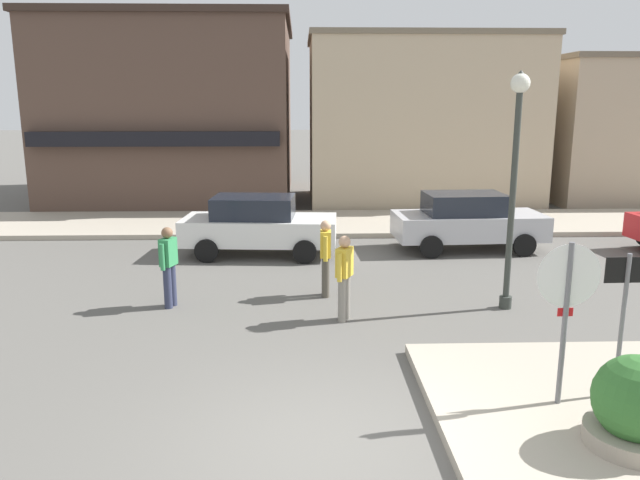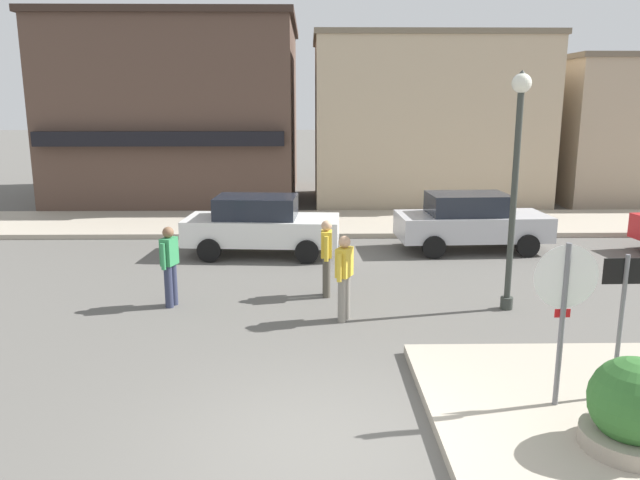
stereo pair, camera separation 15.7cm
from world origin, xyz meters
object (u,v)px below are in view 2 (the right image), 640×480
Objects in this scene: one_way_sign at (622,312)px; lamp_post at (517,158)px; pedestrian_crossing_far at (327,256)px; pedestrian_crossing_near at (344,275)px; pedestrian_kerb_side at (170,264)px; parked_car_nearest at (261,224)px; parked_car_second at (471,221)px; stop_sign at (564,304)px; planter at (632,414)px.

one_way_sign is 4.33m from lamp_post.
lamp_post is 2.82× the size of pedestrian_crossing_far.
pedestrian_crossing_near is at bearing -79.18° from pedestrian_crossing_far.
parked_car_nearest is at bearing 70.79° from pedestrian_kerb_side.
pedestrian_crossing_far is (-4.02, -4.01, 0.06)m from parked_car_second.
parked_car_second is at bearing 55.82° from pedestrian_crossing_near.
parked_car_nearest is at bearing 138.79° from lamp_post.
one_way_sign reaches higher than parked_car_second.
pedestrian_kerb_side is at bearing 142.84° from stop_sign.
lamp_post reaches higher than planter.
parked_car_nearest is 5.45m from pedestrian_crossing_near.
pedestrian_crossing_near is (-3.73, -5.50, 0.06)m from parked_car_second.
one_way_sign reaches higher than parked_car_nearest.
stop_sign is 1.43× the size of pedestrian_kerb_side.
lamp_post is at bearing -2.48° from pedestrian_kerb_side.
parked_car_second is at bearing 32.94° from pedestrian_kerb_side.
one_way_sign is at bearing -87.55° from lamp_post.
one_way_sign is (0.85, 0.20, -0.19)m from stop_sign.
pedestrian_kerb_side is (-5.93, 4.50, -0.65)m from stop_sign.
planter is at bearing -67.06° from stop_sign.
pedestrian_crossing_near reaches higher than planter.
stop_sign is 1.10× the size of one_way_sign.
parked_car_second is 8.48m from pedestrian_kerb_side.
planter is at bearing -92.61° from lamp_post.
stop_sign is 7.47m from pedestrian_kerb_side.
lamp_post is 6.94m from pedestrian_kerb_side.
pedestrian_crossing_far is at bearing 119.07° from stop_sign.
stop_sign is 4.50m from lamp_post.
pedestrian_crossing_near is (1.91, -5.11, 0.06)m from parked_car_nearest.
parked_car_nearest is at bearing 114.23° from pedestrian_crossing_far.
parked_car_second is 2.53× the size of pedestrian_crossing_near.
one_way_sign is at bearing 13.25° from stop_sign.
lamp_post is 1.11× the size of parked_car_second.
planter is at bearing -63.32° from parked_car_nearest.
lamp_post is at bearing 87.39° from planter.
parked_car_nearest is 2.56× the size of pedestrian_kerb_side.
lamp_post is (-0.17, 4.01, 1.63)m from one_way_sign.
stop_sign is 0.51× the size of lamp_post.
parked_car_second is 2.53× the size of pedestrian_kerb_side.
pedestrian_crossing_near is at bearing -124.18° from parked_car_second.
lamp_post reaches higher than parked_car_second.
parked_car_nearest is (-4.90, 9.76, 0.25)m from planter.
pedestrian_kerb_side reaches higher than parked_car_second.
pedestrian_crossing_near is (-2.99, 4.66, 0.31)m from planter.
pedestrian_crossing_far is at bearing 126.99° from one_way_sign.
one_way_sign reaches higher than planter.
lamp_post is at bearing 80.79° from stop_sign.
pedestrian_crossing_far reaches higher than parked_car_second.
pedestrian_crossing_far is at bearing -65.77° from parked_car_nearest.
one_way_sign is at bearing -92.13° from parked_car_second.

